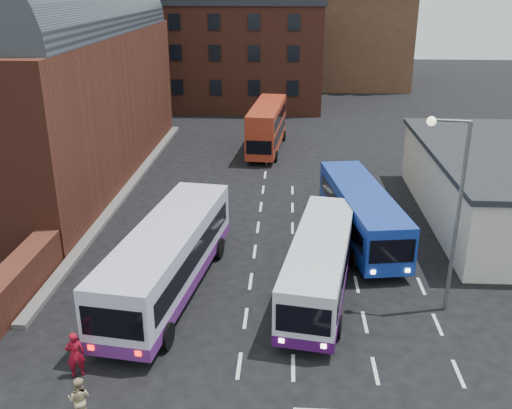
# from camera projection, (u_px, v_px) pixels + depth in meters

# --- Properties ---
(ground) EXTENTS (180.00, 180.00, 0.00)m
(ground) POSITION_uv_depth(u_px,v_px,m) (241.00, 353.00, 21.86)
(ground) COLOR black
(railway_station) EXTENTS (12.00, 28.00, 16.00)m
(railway_station) POSITION_uv_depth(u_px,v_px,m) (42.00, 69.00, 39.43)
(railway_station) COLOR #602B1E
(railway_station) RESTS_ON ground
(forecourt_wall) EXTENTS (1.20, 10.00, 1.80)m
(forecourt_wall) POSITION_uv_depth(u_px,v_px,m) (3.00, 297.00, 23.94)
(forecourt_wall) COLOR #602B1E
(forecourt_wall) RESTS_ON ground
(brick_terrace) EXTENTS (22.00, 10.00, 11.00)m
(brick_terrace) POSITION_uv_depth(u_px,v_px,m) (221.00, 57.00, 62.93)
(brick_terrace) COLOR brown
(brick_terrace) RESTS_ON ground
(castle_keep) EXTENTS (22.00, 22.00, 12.00)m
(castle_keep) POSITION_uv_depth(u_px,v_px,m) (321.00, 36.00, 80.68)
(castle_keep) COLOR brown
(castle_keep) RESTS_ON ground
(bus_white_outbound) EXTENTS (4.27, 12.03, 3.21)m
(bus_white_outbound) POSITION_uv_depth(u_px,v_px,m) (168.00, 254.00, 25.53)
(bus_white_outbound) COLOR silver
(bus_white_outbound) RESTS_ON ground
(bus_white_inbound) EXTENTS (3.98, 10.46, 2.79)m
(bus_white_inbound) POSITION_uv_depth(u_px,v_px,m) (320.00, 261.00, 25.45)
(bus_white_inbound) COLOR silver
(bus_white_inbound) RESTS_ON ground
(bus_blue) EXTENTS (3.98, 10.81, 2.88)m
(bus_blue) POSITION_uv_depth(u_px,v_px,m) (361.00, 211.00, 30.88)
(bus_blue) COLOR #143298
(bus_blue) RESTS_ON ground
(bus_red_double) EXTENTS (3.08, 9.83, 3.87)m
(bus_red_double) POSITION_uv_depth(u_px,v_px,m) (267.00, 126.00, 47.29)
(bus_red_double) COLOR #A5321B
(bus_red_double) RESTS_ON ground
(street_lamp) EXTENTS (1.71, 0.48, 8.43)m
(street_lamp) POSITION_uv_depth(u_px,v_px,m) (452.00, 199.00, 22.96)
(street_lamp) COLOR slate
(street_lamp) RESTS_ON ground
(pedestrian_red) EXTENTS (0.77, 0.65, 1.80)m
(pedestrian_red) POSITION_uv_depth(u_px,v_px,m) (75.00, 354.00, 20.29)
(pedestrian_red) COLOR maroon
(pedestrian_red) RESTS_ON ground
(pedestrian_beige) EXTENTS (0.79, 0.62, 1.58)m
(pedestrian_beige) POSITION_uv_depth(u_px,v_px,m) (80.00, 399.00, 18.28)
(pedestrian_beige) COLOR tan
(pedestrian_beige) RESTS_ON ground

